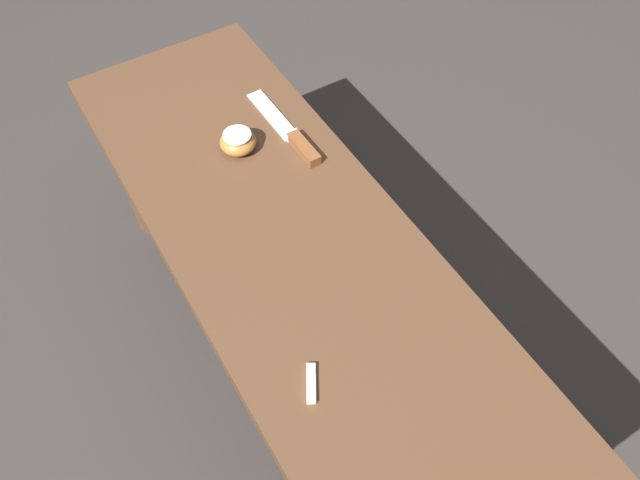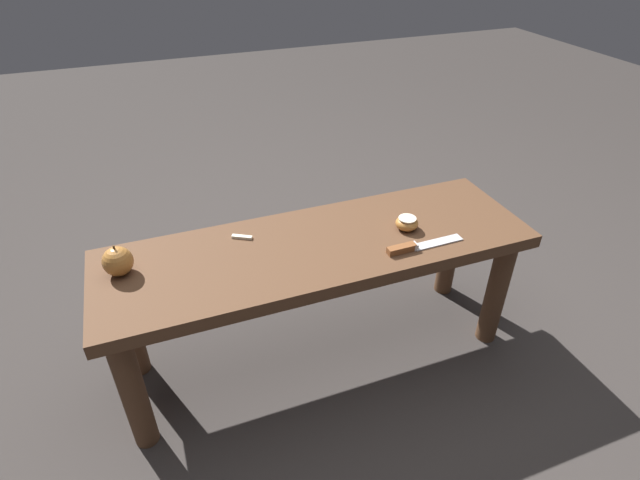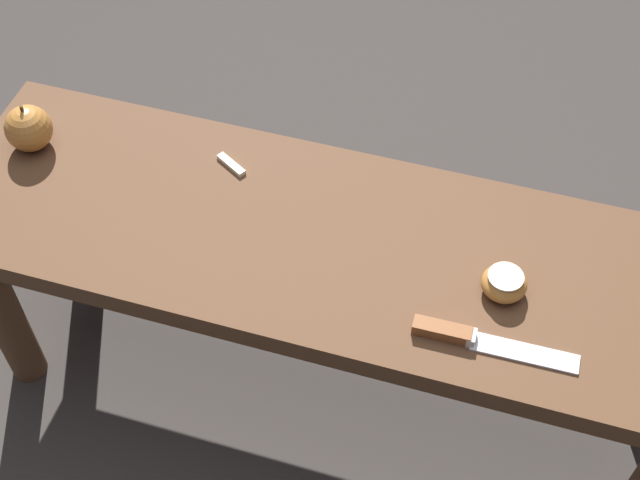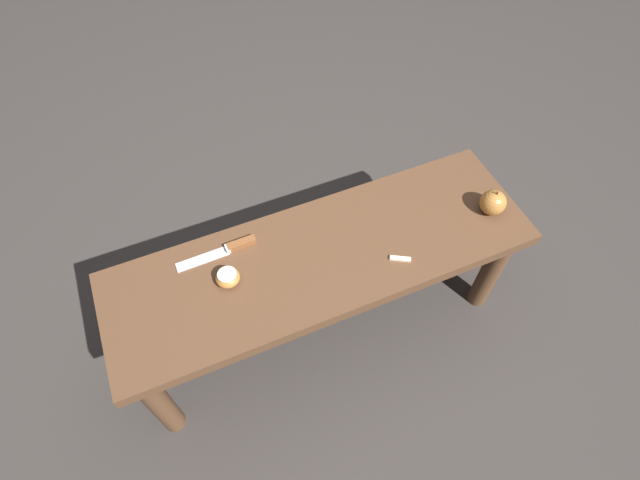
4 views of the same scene
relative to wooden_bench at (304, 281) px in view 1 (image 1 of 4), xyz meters
The scene contains 5 objects.
ground_plane 0.37m from the wooden_bench, ahead, with size 8.00×8.00×0.00m, color #383330.
wooden_bench is the anchor object (origin of this frame).
knife 0.28m from the wooden_bench, 153.49° to the left, with size 0.24×0.03×0.02m.
apple_cut 0.29m from the wooden_bench, behind, with size 0.07×0.07×0.04m.
apple_slice_near_knife 0.24m from the wooden_bench, 27.32° to the right, with size 0.06×0.04×0.01m.
Camera 1 is at (0.52, -0.28, 1.30)m, focal length 35.00 mm.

